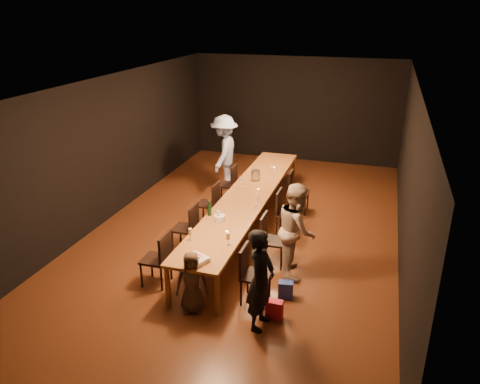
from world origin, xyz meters
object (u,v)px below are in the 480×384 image
(chair_right_1, at_px, (274,240))
(woman_birthday, at_px, (261,280))
(child, at_px, (192,282))
(plate_stack, at_px, (220,218))
(chair_left_2, at_px, (208,203))
(man_blue, at_px, (224,153))
(ice_bucket, at_px, (256,175))
(chair_left_3, at_px, (226,184))
(chair_right_2, at_px, (288,213))
(birthday_cake, at_px, (197,259))
(table, at_px, (247,198))
(chair_left_1, at_px, (185,228))
(champagne_bottle, at_px, (209,207))
(chair_right_3, at_px, (299,192))
(chair_left_0, at_px, (155,259))
(woman_tan, at_px, (296,229))
(chair_right_0, at_px, (256,275))

(chair_right_1, relative_size, woman_birthday, 0.61)
(child, distance_m, plate_stack, 1.64)
(chair_left_2, bearing_deg, man_blue, 9.54)
(chair_left_2, bearing_deg, woman_birthday, -147.02)
(chair_right_1, relative_size, ice_bucket, 4.24)
(chair_left_3, distance_m, child, 4.20)
(chair_right_2, xyz_separation_m, child, (-0.84, -2.91, 0.03))
(woman_birthday, relative_size, child, 1.56)
(man_blue, xyz_separation_m, birthday_cake, (1.23, -4.84, -0.14))
(table, relative_size, ice_bucket, 27.38)
(chair_right_2, distance_m, chair_left_1, 2.08)
(birthday_cake, relative_size, plate_stack, 2.00)
(man_blue, xyz_separation_m, champagne_bottle, (0.82, -3.23, -0.02))
(table, bearing_deg, woman_birthday, -70.10)
(chair_left_2, height_order, ice_bucket, ice_bucket)
(table, relative_size, chair_right_3, 6.45)
(chair_left_0, relative_size, child, 0.95)
(table, xyz_separation_m, plate_stack, (-0.12, -1.30, 0.10))
(birthday_cake, bearing_deg, chair_right_1, 85.90)
(woman_tan, relative_size, ice_bucket, 7.44)
(chair_left_1, xyz_separation_m, birthday_cake, (0.87, -1.53, 0.32))
(champagne_bottle, bearing_deg, chair_right_2, 42.40)
(ice_bucket, bearing_deg, chair_left_1, -109.97)
(ice_bucket, bearing_deg, chair_left_0, -103.10)
(chair_right_1, bearing_deg, chair_left_0, -54.78)
(chair_right_3, xyz_separation_m, woman_tan, (0.42, -2.56, 0.35))
(table, relative_size, man_blue, 3.23)
(chair_right_0, relative_size, ice_bucket, 4.24)
(chair_right_2, height_order, man_blue, man_blue)
(chair_right_0, xyz_separation_m, chair_left_2, (-1.70, 2.40, 0.00))
(chair_left_1, bearing_deg, woman_tan, -94.37)
(woman_birthday, distance_m, plate_stack, 2.04)
(chair_left_1, xyz_separation_m, woman_tan, (2.12, -0.16, 0.35))
(chair_left_2, distance_m, man_blue, 2.18)
(table, xyz_separation_m, child, (0.01, -2.91, -0.21))
(birthday_cake, bearing_deg, chair_right_3, 102.39)
(chair_left_1, bearing_deg, chair_right_0, -125.22)
(chair_right_0, distance_m, chair_left_0, 1.70)
(chair_right_0, distance_m, woman_tan, 1.17)
(chair_left_3, xyz_separation_m, ice_bucket, (0.78, -0.26, 0.39))
(chair_right_0, distance_m, chair_right_3, 3.60)
(chair_right_3, bearing_deg, chair_right_0, -0.00)
(plate_stack, height_order, ice_bucket, ice_bucket)
(chair_right_3, xyz_separation_m, man_blue, (-2.05, 0.90, 0.46))
(chair_left_0, bearing_deg, ice_bucket, -13.10)
(ice_bucket, bearing_deg, plate_stack, -91.12)
(chair_right_0, xyz_separation_m, woman_tan, (0.42, 1.04, 0.35))
(chair_left_1, relative_size, child, 0.95)
(woman_birthday, bearing_deg, plate_stack, 40.50)
(woman_birthday, height_order, child, woman_birthday)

